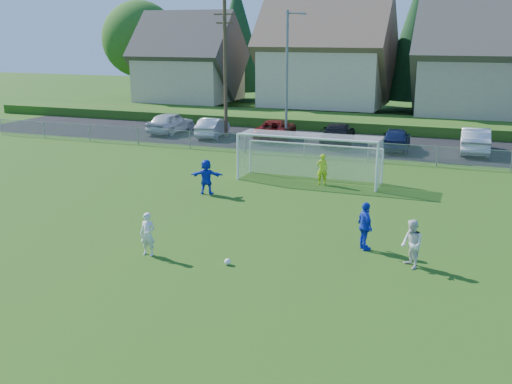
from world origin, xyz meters
TOP-DOWN VIEW (x-y plane):
  - ground at (0.00, 0.00)m, footprint 160.00×160.00m
  - asphalt_lot at (0.00, 27.50)m, footprint 60.00×60.00m
  - grass_embankment at (0.00, 35.00)m, footprint 70.00×6.00m
  - soccer_ball at (0.60, 3.67)m, footprint 0.22×0.22m
  - player_white_a at (-2.37, 3.55)m, footprint 0.57×0.39m
  - player_white_b at (6.39, 5.60)m, footprint 0.96×1.01m
  - player_blue_a at (4.63, 6.76)m, footprint 0.94×1.10m
  - player_blue_b at (-3.96, 11.75)m, footprint 1.65×0.88m
  - goalkeeper at (0.80, 15.50)m, footprint 0.69×0.59m
  - car_a at (-14.29, 27.23)m, footprint 2.22×4.86m
  - car_b at (-10.49, 26.77)m, footprint 2.08×4.49m
  - car_c at (-5.74, 27.37)m, footprint 3.10×5.51m
  - car_d at (-1.01, 26.92)m, footprint 2.80×5.48m
  - car_e at (3.05, 26.35)m, footprint 2.08×4.49m
  - car_f at (7.96, 27.09)m, footprint 1.95×5.07m
  - soccer_goal at (0.00, 16.05)m, footprint 7.42×1.90m
  - chainlink_fence at (0.00, 22.00)m, footprint 52.06×0.06m
  - streetlight at (-4.45, 26.00)m, footprint 1.38×0.18m
  - utility_pole at (-9.50, 27.00)m, footprint 1.60×0.26m
  - houses_row at (1.97, 42.46)m, footprint 53.90×11.45m
  - tree_row at (1.04, 48.74)m, footprint 65.98×12.36m

SIDE VIEW (x-z plane):
  - ground at x=0.00m, z-range 0.00..0.00m
  - asphalt_lot at x=0.00m, z-range 0.01..0.01m
  - soccer_ball at x=0.60m, z-range 0.00..0.22m
  - grass_embankment at x=0.00m, z-range 0.00..0.80m
  - chainlink_fence at x=0.00m, z-range 0.03..1.23m
  - car_b at x=-10.49m, z-range 0.00..1.42m
  - car_c at x=-5.74m, z-range 0.00..1.45m
  - car_e at x=3.05m, z-range 0.00..1.49m
  - car_d at x=-1.01m, z-range 0.00..1.52m
  - player_white_a at x=-2.37m, z-range 0.00..1.53m
  - goalkeeper at x=0.80m, z-range 0.00..1.60m
  - car_a at x=-14.29m, z-range 0.00..1.62m
  - player_white_b at x=6.39m, z-range 0.00..1.64m
  - car_f at x=7.96m, z-range 0.00..1.65m
  - player_blue_b at x=-3.96m, z-range 0.00..1.70m
  - player_blue_a at x=4.63m, z-range 0.00..1.76m
  - soccer_goal at x=0.00m, z-range 0.38..2.88m
  - streetlight at x=-4.45m, z-range 0.34..9.34m
  - utility_pole at x=-9.50m, z-range 0.15..10.15m
  - tree_row at x=1.04m, z-range 0.01..13.81m
  - houses_row at x=1.97m, z-range 0.69..13.97m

